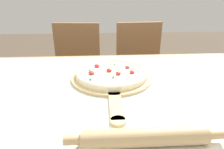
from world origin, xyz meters
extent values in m
cube|color=#A87F51|center=(0.00, 0.00, 0.76)|extent=(1.47, 0.95, 0.03)
cylinder|color=#A87F51|center=(-0.68, 0.42, 0.37)|extent=(0.06, 0.06, 0.74)
cylinder|color=#A87F51|center=(0.68, 0.42, 0.37)|extent=(0.06, 0.06, 0.74)
cube|color=silver|center=(0.00, 0.00, 0.78)|extent=(1.39, 0.87, 0.00)
cylinder|color=tan|center=(-0.01, 0.12, 0.79)|extent=(0.37, 0.37, 0.01)
cube|color=tan|center=(-0.01, -0.13, 0.79)|extent=(0.04, 0.18, 0.01)
cylinder|color=tan|center=(-0.01, -0.22, 0.79)|extent=(0.05, 0.05, 0.01)
cylinder|color=beige|center=(-0.01, 0.12, 0.80)|extent=(0.33, 0.33, 0.02)
torus|color=beige|center=(-0.01, 0.12, 0.81)|extent=(0.33, 0.33, 0.02)
cylinder|color=white|center=(-0.01, 0.12, 0.81)|extent=(0.29, 0.29, 0.00)
ellipsoid|color=red|center=(0.01, 0.08, 0.82)|extent=(0.02, 0.02, 0.01)
ellipsoid|color=red|center=(0.06, 0.16, 0.82)|extent=(0.02, 0.02, 0.01)
ellipsoid|color=red|center=(-0.08, 0.18, 0.82)|extent=(0.03, 0.03, 0.01)
ellipsoid|color=red|center=(-0.02, 0.12, 0.82)|extent=(0.03, 0.03, 0.01)
ellipsoid|color=red|center=(-0.10, 0.09, 0.82)|extent=(0.03, 0.03, 0.01)
ellipsoid|color=red|center=(0.08, 0.09, 0.82)|extent=(0.02, 0.02, 0.01)
cube|color=#387533|center=(0.01, 0.20, 0.81)|extent=(0.01, 0.00, 0.01)
cube|color=#387533|center=(-0.11, 0.03, 0.81)|extent=(0.01, 0.01, 0.01)
cube|color=#387533|center=(-0.03, 0.13, 0.81)|extent=(0.01, 0.01, 0.01)
cube|color=#387533|center=(-0.11, 0.12, 0.81)|extent=(0.01, 0.01, 0.01)
cube|color=#387533|center=(-0.01, 0.05, 0.81)|extent=(0.01, 0.01, 0.01)
cube|color=#387533|center=(-0.03, 0.14, 0.81)|extent=(0.01, 0.01, 0.01)
cylinder|color=tan|center=(0.05, -0.32, 0.80)|extent=(0.33, 0.05, 0.05)
cylinder|color=tan|center=(-0.14, -0.32, 0.80)|extent=(0.05, 0.03, 0.03)
cylinder|color=tan|center=(0.23, -0.32, 0.80)|extent=(0.05, 0.03, 0.03)
cube|color=brown|center=(-0.27, 0.75, 0.46)|extent=(0.43, 0.43, 0.02)
cube|color=brown|center=(-0.26, 0.93, 0.69)|extent=(0.38, 0.07, 0.44)
cylinder|color=brown|center=(-0.44, 0.60, 0.22)|extent=(0.04, 0.04, 0.45)
cylinder|color=brown|center=(-0.12, 0.58, 0.22)|extent=(0.04, 0.04, 0.45)
cylinder|color=brown|center=(-0.42, 0.92, 0.22)|extent=(0.04, 0.04, 0.45)
cylinder|color=brown|center=(-0.10, 0.90, 0.22)|extent=(0.04, 0.04, 0.45)
cube|color=brown|center=(0.28, 0.75, 0.46)|extent=(0.43, 0.43, 0.02)
cube|color=brown|center=(0.27, 0.93, 0.69)|extent=(0.38, 0.06, 0.44)
cylinder|color=brown|center=(0.13, 0.58, 0.22)|extent=(0.04, 0.04, 0.45)
cylinder|color=brown|center=(0.45, 0.60, 0.22)|extent=(0.04, 0.04, 0.45)
cylinder|color=brown|center=(0.11, 0.90, 0.22)|extent=(0.04, 0.04, 0.45)
cylinder|color=brown|center=(0.43, 0.92, 0.22)|extent=(0.04, 0.04, 0.45)
camera|label=1|loc=(-0.06, -0.72, 1.16)|focal=32.00mm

